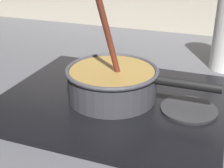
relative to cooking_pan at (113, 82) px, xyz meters
name	(u,v)px	position (x,y,z in m)	size (l,w,h in m)	color
ground	(111,120)	(0.02, -0.06, -0.08)	(2.40, 1.60, 0.04)	#4C4C51
hob_plate	(112,99)	(0.00, 0.00, -0.05)	(0.56, 0.48, 0.01)	black
burner_ring	(112,96)	(0.00, 0.00, -0.04)	(0.20, 0.20, 0.01)	#592D0C
spare_burner	(189,109)	(0.19, 0.00, -0.04)	(0.13, 0.13, 0.01)	#262628
cooking_pan	(113,82)	(0.00, 0.00, 0.00)	(0.38, 0.23, 0.28)	#38383D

